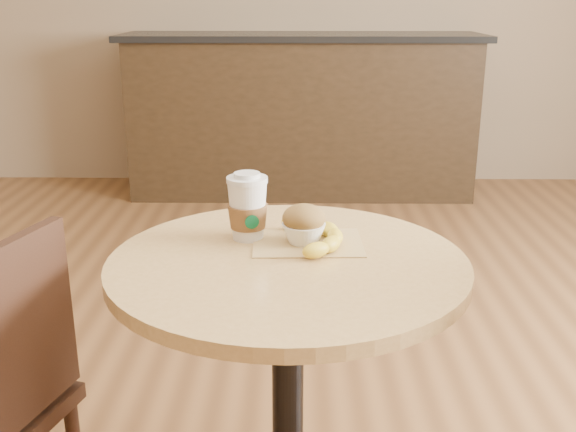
# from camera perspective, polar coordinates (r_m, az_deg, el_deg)

# --- Properties ---
(cafe_table) EXTENTS (0.75, 0.75, 0.75)m
(cafe_table) POSITION_cam_1_polar(r_m,az_deg,el_deg) (1.49, -0.02, -10.70)
(cafe_table) COLOR black
(cafe_table) RESTS_ON ground
(service_counter) EXTENTS (2.30, 0.65, 1.04)m
(service_counter) POSITION_cam_1_polar(r_m,az_deg,el_deg) (4.49, 1.16, 8.59)
(service_counter) COLOR black
(service_counter) RESTS_ON ground
(kraft_bag) EXTENTS (0.25, 0.19, 0.00)m
(kraft_bag) POSITION_cam_1_polar(r_m,az_deg,el_deg) (1.49, 1.68, -2.27)
(kraft_bag) COLOR tan
(kraft_bag) RESTS_ON cafe_table
(coffee_cup) EXTENTS (0.09, 0.09, 0.15)m
(coffee_cup) POSITION_cam_1_polar(r_m,az_deg,el_deg) (1.50, -3.44, 0.56)
(coffee_cup) COLOR silver
(coffee_cup) RESTS_ON cafe_table
(muffin) EXTENTS (0.10, 0.10, 0.09)m
(muffin) POSITION_cam_1_polar(r_m,az_deg,el_deg) (1.48, 1.34, -0.68)
(muffin) COLOR white
(muffin) RESTS_ON kraft_bag
(banana) EXTENTS (0.19, 0.27, 0.03)m
(banana) POSITION_cam_1_polar(r_m,az_deg,el_deg) (1.48, 2.30, -1.64)
(banana) COLOR gold
(banana) RESTS_ON kraft_bag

